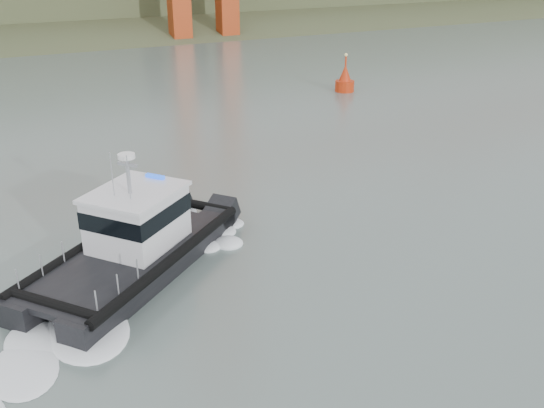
% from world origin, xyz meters
% --- Properties ---
extents(ground, '(400.00, 400.00, 0.00)m').
position_xyz_m(ground, '(0.00, 0.00, 0.00)').
color(ground, '#4B5954').
rests_on(ground, ground).
extents(patrol_boat, '(12.60, 11.62, 6.12)m').
position_xyz_m(patrol_boat, '(-6.42, 6.81, 1.53)').
color(patrol_boat, black).
rests_on(patrol_boat, ground).
extents(nav_buoy, '(2.02, 2.02, 4.21)m').
position_xyz_m(nav_buoy, '(22.85, 34.34, 1.11)').
color(nav_buoy, '#B72B0C').
rests_on(nav_buoy, ground).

